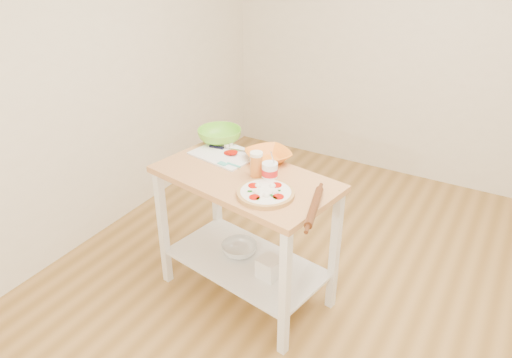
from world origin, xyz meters
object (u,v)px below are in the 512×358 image
at_px(prep_island, 245,212).
at_px(shelf_glass_bowl, 239,249).
at_px(knife, 223,148).
at_px(shelf_bin, 269,268).
at_px(cutting_board, 225,154).
at_px(yogurt_tub, 270,172).
at_px(orange_bowl, 268,156).
at_px(pizza, 266,193).
at_px(green_bowl, 220,136).
at_px(beer_pint, 256,164).
at_px(spatula, 229,164).
at_px(rolling_pin, 314,207).

distance_m(prep_island, shelf_glass_bowl, 0.36).
xyz_separation_m(knife, shelf_bin, (0.52, -0.29, -0.59)).
height_order(cutting_board, shelf_glass_bowl, cutting_board).
bearing_deg(yogurt_tub, orange_bowl, 120.77).
height_order(pizza, orange_bowl, orange_bowl).
xyz_separation_m(green_bowl, shelf_bin, (0.61, -0.40, -0.62)).
bearing_deg(shelf_glass_bowl, cutting_board, 143.00).
bearing_deg(yogurt_tub, beer_pint, 173.77).
bearing_deg(prep_island, cutting_board, 144.86).
xyz_separation_m(spatula, shelf_glass_bowl, (0.07, -0.00, -0.62)).
bearing_deg(green_bowl, shelf_glass_bowl, -41.79).
relative_size(spatula, shelf_glass_bowl, 0.64).
distance_m(shelf_glass_bowl, shelf_bin, 0.31).
distance_m(pizza, rolling_pin, 0.30).
xyz_separation_m(green_bowl, rolling_pin, (0.93, -0.50, -0.02)).
bearing_deg(knife, green_bowl, 124.72).
height_order(beer_pint, shelf_glass_bowl, beer_pint).
bearing_deg(beer_pint, spatula, 174.73).
distance_m(pizza, yogurt_tub, 0.18).
bearing_deg(pizza, cutting_board, 145.75).
bearing_deg(yogurt_tub, shelf_glass_bowl, 173.88).
relative_size(pizza, spatula, 2.10).
height_order(orange_bowl, beer_pint, beer_pint).
bearing_deg(shelf_bin, shelf_glass_bowl, 160.14).
bearing_deg(rolling_pin, yogurt_tub, 153.86).
height_order(spatula, shelf_glass_bowl, spatula).
relative_size(prep_island, knife, 4.46).
relative_size(prep_island, pizza, 3.69).
bearing_deg(cutting_board, shelf_glass_bowl, -26.80).
distance_m(cutting_board, shelf_bin, 0.79).
relative_size(green_bowl, shelf_glass_bowl, 1.25).
distance_m(knife, rolling_pin, 0.92).
distance_m(cutting_board, shelf_glass_bowl, 0.65).
bearing_deg(knife, pizza, -43.57).
bearing_deg(cutting_board, beer_pint, -15.13).
bearing_deg(spatula, cutting_board, 136.70).
relative_size(yogurt_tub, shelf_glass_bowl, 0.84).
bearing_deg(cutting_board, knife, 143.62).
distance_m(spatula, green_bowl, 0.39).
height_order(knife, rolling_pin, rolling_pin).
height_order(pizza, rolling_pin, pizza).
xyz_separation_m(green_bowl, shelf_glass_bowl, (0.33, -0.29, -0.65)).
distance_m(prep_island, green_bowl, 0.61).
height_order(cutting_board, knife, cutting_board).
relative_size(spatula, beer_pint, 1.00).
height_order(prep_island, green_bowl, green_bowl).
height_order(green_bowl, shelf_bin, green_bowl).
relative_size(knife, rolling_pin, 0.70).
bearing_deg(yogurt_tub, spatula, 174.42).
xyz_separation_m(prep_island, pizza, (0.22, -0.15, 0.27)).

